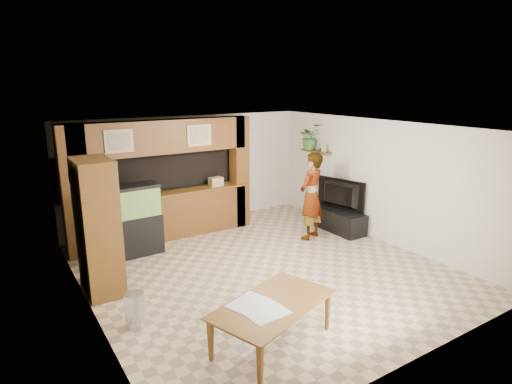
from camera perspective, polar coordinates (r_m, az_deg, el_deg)
floor at (r=8.04m, az=0.94°, el=-10.19°), size 6.50×6.50×0.00m
ceiling at (r=7.35m, az=1.02°, el=8.58°), size 6.50×6.50×0.00m
wall_back at (r=10.38m, az=-9.00°, el=2.85°), size 6.00×0.00×6.00m
wall_left at (r=6.51m, az=-21.71°, el=-4.97°), size 0.00×6.50×6.50m
wall_right at (r=9.54m, az=16.18°, el=1.43°), size 0.00×6.50×6.50m
partition at (r=9.48m, az=-12.75°, el=1.66°), size 4.20×0.99×2.60m
wall_clock at (r=7.31m, az=-23.44°, el=1.81°), size 0.05×0.25×0.25m
wall_shelf at (r=10.72m, az=7.97°, el=5.43°), size 0.25×0.90×0.04m
pantry_cabinet at (r=7.28m, az=-20.37°, el=-4.44°), size 0.55×0.90×2.21m
trash_can at (r=6.43m, az=-15.83°, el=-14.91°), size 0.28×0.28×0.51m
aquarium at (r=8.73m, az=-16.74°, el=-3.89°), size 1.28×0.48×1.42m
tv_stand at (r=10.16m, az=10.71°, el=-3.65°), size 0.53×1.46×0.49m
television at (r=9.99m, az=10.87°, el=-0.38°), size 0.45×1.24×0.71m
photo_frame at (r=10.48m, az=9.04°, el=5.80°), size 0.05×0.14×0.18m
potted_plant at (r=10.81m, az=7.21°, el=7.34°), size 0.58×0.50×0.64m
person at (r=9.33m, az=7.37°, el=-0.55°), size 0.82×0.69×1.91m
microphone at (r=9.04m, az=8.47°, el=5.37°), size 0.03×0.10×0.15m
dining_table at (r=5.81m, az=2.51°, el=-17.25°), size 1.89×1.43×0.59m
newspaper_a at (r=5.67m, az=-1.00°, el=-14.57°), size 0.62×0.54×0.01m
newspaper_b at (r=5.46m, az=1.46°, el=-15.80°), size 0.54×0.41×0.01m
counter_box at (r=9.84m, az=-5.38°, el=1.38°), size 0.31×0.22×0.20m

